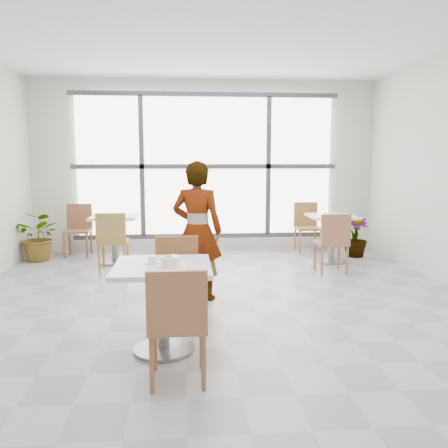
{
  "coord_description": "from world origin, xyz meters",
  "views": [
    {
      "loc": [
        -0.38,
        -4.72,
        1.61
      ],
      "look_at": [
        0.0,
        -0.3,
        1.0
      ],
      "focal_mm": 37.28,
      "sensor_mm": 36.0,
      "label": 1
    }
  ],
  "objects": [
    {
      "name": "floor",
      "position": [
        0.0,
        0.0,
        0.0
      ],
      "size": [
        7.0,
        7.0,
        0.0
      ],
      "primitive_type": "plane",
      "color": "#9E9EA5",
      "rests_on": "ground"
    },
    {
      "name": "ceiling",
      "position": [
        0.0,
        0.0,
        3.0
      ],
      "size": [
        7.0,
        7.0,
        0.0
      ],
      "primitive_type": "plane",
      "rotation": [
        3.14,
        0.0,
        0.0
      ],
      "color": "white",
      "rests_on": "ground"
    },
    {
      "name": "wall_back",
      "position": [
        0.0,
        3.5,
        1.5
      ],
      "size": [
        6.0,
        0.0,
        6.0
      ],
      "primitive_type": "plane",
      "rotation": [
        1.57,
        0.0,
        0.0
      ],
      "color": "silver",
      "rests_on": "ground"
    },
    {
      "name": "wall_front",
      "position": [
        0.0,
        -3.5,
        1.5
      ],
      "size": [
        6.0,
        0.0,
        6.0
      ],
      "primitive_type": "plane",
      "rotation": [
        -1.57,
        0.0,
        0.0
      ],
      "color": "silver",
      "rests_on": "ground"
    },
    {
      "name": "window",
      "position": [
        0.0,
        3.44,
        1.5
      ],
      "size": [
        4.6,
        0.07,
        2.52
      ],
      "color": "white",
      "rests_on": "ground"
    },
    {
      "name": "main_table",
      "position": [
        -0.57,
        -0.91,
        0.52
      ],
      "size": [
        0.8,
        0.8,
        0.75
      ],
      "color": "silver",
      "rests_on": "ground"
    },
    {
      "name": "chair_near",
      "position": [
        -0.44,
        -1.54,
        0.5
      ],
      "size": [
        0.42,
        0.42,
        0.87
      ],
      "rotation": [
        0.0,
        0.0,
        3.14
      ],
      "color": "#8D5E3C",
      "rests_on": "ground"
    },
    {
      "name": "chair_far",
      "position": [
        -0.46,
        -0.3,
        0.5
      ],
      "size": [
        0.42,
        0.42,
        0.87
      ],
      "color": "brown",
      "rests_on": "ground"
    },
    {
      "name": "oatmeal_bowl",
      "position": [
        -0.5,
        -0.97,
        0.79
      ],
      "size": [
        0.21,
        0.21,
        0.09
      ],
      "color": "white",
      "rests_on": "main_table"
    },
    {
      "name": "coffee_cup",
      "position": [
        -0.64,
        -0.87,
        0.78
      ],
      "size": [
        0.16,
        0.13,
        0.07
      ],
      "color": "white",
      "rests_on": "main_table"
    },
    {
      "name": "person",
      "position": [
        -0.23,
        0.58,
        0.8
      ],
      "size": [
        0.67,
        0.54,
        1.61
      ],
      "primitive_type": "imported",
      "rotation": [
        0.0,
        0.0,
        2.85
      ],
      "color": "black",
      "rests_on": "ground"
    },
    {
      "name": "bg_table_left",
      "position": [
        -1.48,
        2.6,
        0.49
      ],
      "size": [
        0.7,
        0.7,
        0.75
      ],
      "color": "silver",
      "rests_on": "ground"
    },
    {
      "name": "bg_table_right",
      "position": [
        1.94,
        2.38,
        0.49
      ],
      "size": [
        0.7,
        0.7,
        0.75
      ],
      "color": "white",
      "rests_on": "ground"
    },
    {
      "name": "bg_chair_left_near",
      "position": [
        -1.42,
        1.99,
        0.5
      ],
      "size": [
        0.42,
        0.42,
        0.87
      ],
      "rotation": [
        0.0,
        0.0,
        3.14
      ],
      "color": "olive",
      "rests_on": "ground"
    },
    {
      "name": "bg_chair_left_far",
      "position": [
        -2.17,
        3.24,
        0.5
      ],
      "size": [
        0.42,
        0.42,
        0.87
      ],
      "color": "brown",
      "rests_on": "ground"
    },
    {
      "name": "bg_chair_right_near",
      "position": [
        1.71,
        1.6,
        0.5
      ],
      "size": [
        0.42,
        0.42,
        0.87
      ],
      "rotation": [
        0.0,
        0.0,
        3.14
      ],
      "color": "#9F6345",
      "rests_on": "ground"
    },
    {
      "name": "bg_chair_right_far",
      "position": [
        1.77,
        3.24,
        0.5
      ],
      "size": [
        0.42,
        0.42,
        0.87
      ],
      "color": "#A2723C",
      "rests_on": "ground"
    },
    {
      "name": "plant_left",
      "position": [
        -2.7,
        2.86,
        0.4
      ],
      "size": [
        0.85,
        0.78,
        0.8
      ],
      "primitive_type": "imported",
      "rotation": [
        0.0,
        0.0,
        -0.24
      ],
      "color": "#3A7234",
      "rests_on": "ground"
    },
    {
      "name": "plant_right",
      "position": [
        2.47,
        2.74,
        0.34
      ],
      "size": [
        0.44,
        0.44,
        0.68
      ],
      "primitive_type": "imported",
      "rotation": [
        0.0,
        0.0,
        -0.15
      ],
      "color": "#487432",
      "rests_on": "ground"
    }
  ]
}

